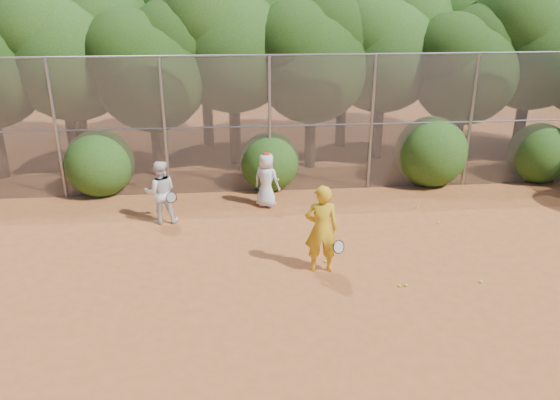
{
  "coord_description": "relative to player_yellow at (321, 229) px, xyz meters",
  "views": [
    {
      "loc": [
        -2.02,
        -9.37,
        5.92
      ],
      "look_at": [
        -1.0,
        2.5,
        1.1
      ],
      "focal_mm": 35.0,
      "sensor_mm": 36.0,
      "label": 1
    }
  ],
  "objects": [
    {
      "name": "bush_2",
      "position": [
        4.24,
        5.25,
        0.11
      ],
      "size": [
        2.2,
        2.2,
        2.2
      ],
      "primitive_type": "sphere",
      "color": "#204310",
      "rests_on": "ground"
    },
    {
      "name": "bush_3",
      "position": [
        7.74,
        5.25,
        -0.04
      ],
      "size": [
        1.9,
        1.9,
        1.9
      ],
      "primitive_type": "sphere",
      "color": "#204310",
      "rests_on": "ground"
    },
    {
      "name": "ground",
      "position": [
        0.24,
        -1.05,
        -0.99
      ],
      "size": [
        80.0,
        80.0,
        0.0
      ],
      "primitive_type": "plane",
      "color": "#9A4E22",
      "rests_on": "ground"
    },
    {
      "name": "ball_4",
      "position": [
        0.17,
        0.31,
        -0.96
      ],
      "size": [
        0.07,
        0.07,
        0.07
      ],
      "primitive_type": "sphere",
      "color": "#B9D626",
      "rests_on": "ground"
    },
    {
      "name": "tree_4",
      "position": [
        0.79,
        7.19,
        2.77
      ],
      "size": [
        4.19,
        3.64,
        5.73
      ],
      "color": "black",
      "rests_on": "ground"
    },
    {
      "name": "tree_5",
      "position": [
        3.29,
        7.99,
        3.06
      ],
      "size": [
        4.51,
        3.92,
        6.17
      ],
      "color": "black",
      "rests_on": "ground"
    },
    {
      "name": "bush_0",
      "position": [
        -5.76,
        5.25,
        0.01
      ],
      "size": [
        2.0,
        2.0,
        2.0
      ],
      "primitive_type": "sphere",
      "color": "#204310",
      "rests_on": "ground"
    },
    {
      "name": "tree_10",
      "position": [
        -2.7,
        9.99,
        3.64
      ],
      "size": [
        5.15,
        4.48,
        7.06
      ],
      "color": "black",
      "rests_on": "ground"
    },
    {
      "name": "tree_2",
      "position": [
        -4.21,
        6.78,
        2.59
      ],
      "size": [
        3.99,
        3.47,
        5.47
      ],
      "color": "black",
      "rests_on": "ground"
    },
    {
      "name": "player_white",
      "position": [
        -3.73,
        2.9,
        -0.15
      ],
      "size": [
        0.9,
        0.78,
        1.67
      ],
      "rotation": [
        0.0,
        0.0,
        3.22
      ],
      "color": "white",
      "rests_on": "ground"
    },
    {
      "name": "player_yellow",
      "position": [
        0.0,
        0.0,
        0.0
      ],
      "size": [
        0.88,
        0.58,
        1.98
      ],
      "rotation": [
        0.0,
        0.0,
        3.09
      ],
      "color": "gold",
      "rests_on": "ground"
    },
    {
      "name": "ball_2",
      "position": [
        1.66,
        -0.86,
        -0.96
      ],
      "size": [
        0.07,
        0.07,
        0.07
      ],
      "primitive_type": "sphere",
      "color": "#B9D626",
      "rests_on": "ground"
    },
    {
      "name": "tree_11",
      "position": [
        2.3,
        9.59,
        3.17
      ],
      "size": [
        4.64,
        4.03,
        6.35
      ],
      "color": "black",
      "rests_on": "ground"
    },
    {
      "name": "tree_3",
      "position": [
        -1.7,
        7.79,
        3.41
      ],
      "size": [
        4.89,
        4.26,
        6.7
      ],
      "color": "black",
      "rests_on": "ground"
    },
    {
      "name": "ball_5",
      "position": [
        3.22,
        3.2,
        -0.96
      ],
      "size": [
        0.07,
        0.07,
        0.07
      ],
      "primitive_type": "sphere",
      "color": "#B9D626",
      "rests_on": "ground"
    },
    {
      "name": "tree_6",
      "position": [
        5.79,
        6.98,
        2.48
      ],
      "size": [
        3.86,
        3.36,
        5.29
      ],
      "color": "black",
      "rests_on": "ground"
    },
    {
      "name": "fence_back",
      "position": [
        0.12,
        4.95,
        1.06
      ],
      "size": [
        20.05,
        0.09,
        4.03
      ],
      "color": "gray",
      "rests_on": "ground"
    },
    {
      "name": "ball_0",
      "position": [
        1.52,
        -0.86,
        -0.96
      ],
      "size": [
        0.07,
        0.07,
        0.07
      ],
      "primitive_type": "sphere",
      "color": "#B9D626",
      "rests_on": "ground"
    },
    {
      "name": "tree_7",
      "position": [
        8.3,
        7.59,
        3.29
      ],
      "size": [
        4.77,
        4.14,
        6.53
      ],
      "color": "black",
      "rests_on": "ground"
    },
    {
      "name": "tree_9",
      "position": [
        -7.7,
        9.79,
        3.35
      ],
      "size": [
        4.83,
        4.2,
        6.62
      ],
      "color": "black",
      "rests_on": "ground"
    },
    {
      "name": "tree_12",
      "position": [
        6.8,
        10.19,
        3.52
      ],
      "size": [
        5.02,
        4.37,
        6.88
      ],
      "color": "black",
      "rests_on": "ground"
    },
    {
      "name": "bush_1",
      "position": [
        -0.76,
        5.25,
        -0.09
      ],
      "size": [
        1.8,
        1.8,
        1.8
      ],
      "primitive_type": "sphere",
      "color": "#204310",
      "rests_on": "ground"
    },
    {
      "name": "ball_1",
      "position": [
        3.46,
        2.15,
        -0.96
      ],
      "size": [
        0.07,
        0.07,
        0.07
      ],
      "primitive_type": "sphere",
      "color": "#B9D626",
      "rests_on": "ground"
    },
    {
      "name": "ball_3",
      "position": [
        3.28,
        -0.85,
        -0.96
      ],
      "size": [
        0.07,
        0.07,
        0.07
      ],
      "primitive_type": "sphere",
      "color": "#B9D626",
      "rests_on": "ground"
    },
    {
      "name": "tree_1",
      "position": [
        -6.7,
        7.49,
        3.17
      ],
      "size": [
        4.64,
        4.03,
        6.35
      ],
      "color": "black",
      "rests_on": "ground"
    },
    {
      "name": "player_teen",
      "position": [
        -0.94,
        3.75,
        -0.21
      ],
      "size": [
        0.9,
        0.81,
        1.57
      ],
      "rotation": [
        0.0,
        0.0,
        2.6
      ],
      "color": "silver",
      "rests_on": "ground"
    }
  ]
}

